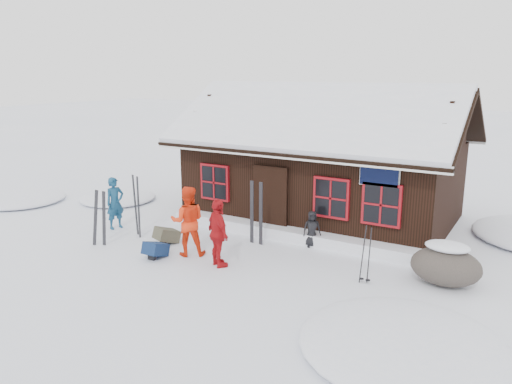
% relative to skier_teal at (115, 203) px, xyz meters
% --- Properties ---
extents(ground, '(120.00, 120.00, 0.00)m').
position_rel_skier_teal_xyz_m(ground, '(3.47, -0.49, -0.80)').
color(ground, white).
rests_on(ground, ground).
extents(mountain_hut, '(8.90, 6.09, 4.42)m').
position_rel_skier_teal_xyz_m(mountain_hut, '(4.97, 4.49, 0.77)').
color(mountain_hut, black).
rests_on(mountain_hut, ground).
extents(snow_drift, '(7.60, 0.60, 0.35)m').
position_rel_skier_teal_xyz_m(snow_drift, '(4.97, 1.76, -0.63)').
color(snow_drift, white).
rests_on(snow_drift, ground).
extents(snow_mounds, '(20.60, 13.20, 0.48)m').
position_rel_skier_teal_xyz_m(snow_mounds, '(5.12, 1.38, -0.80)').
color(snow_mounds, white).
rests_on(snow_mounds, ground).
extents(skier_teal, '(0.52, 0.66, 1.60)m').
position_rel_skier_teal_xyz_m(skier_teal, '(0.00, 0.00, 0.00)').
color(skier_teal, navy).
rests_on(skier_teal, ground).
extents(skier_orange_left, '(1.14, 1.09, 1.85)m').
position_rel_skier_teal_xyz_m(skier_orange_left, '(3.37, -0.69, 0.12)').
color(skier_orange_left, red).
rests_on(skier_orange_left, ground).
extents(skier_orange_right, '(1.08, 0.88, 1.72)m').
position_rel_skier_teal_xyz_m(skier_orange_right, '(4.52, -0.95, 0.06)').
color(skier_orange_right, '#B51217').
rests_on(skier_orange_right, ground).
extents(skier_crouched, '(0.59, 0.55, 1.01)m').
position_rel_skier_teal_xyz_m(skier_crouched, '(5.89, 1.57, -0.30)').
color(skier_crouched, black).
rests_on(skier_crouched, ground).
extents(boulder, '(1.56, 1.17, 0.91)m').
position_rel_skier_teal_xyz_m(boulder, '(9.56, 0.79, -0.34)').
color(boulder, '#504740').
rests_on(boulder, ground).
extents(ski_pair_left, '(0.51, 0.19, 1.63)m').
position_rel_skier_teal_xyz_m(ski_pair_left, '(0.82, -1.36, -0.04)').
color(ski_pair_left, black).
rests_on(ski_pair_left, ground).
extents(ski_pair_mid, '(0.43, 0.25, 1.85)m').
position_rel_skier_teal_xyz_m(ski_pair_mid, '(1.08, -0.18, 0.07)').
color(ski_pair_mid, black).
rests_on(ski_pair_mid, ground).
extents(ski_pair_right, '(0.41, 0.06, 1.84)m').
position_rel_skier_teal_xyz_m(ski_pair_right, '(4.46, 0.98, 0.07)').
color(ski_pair_right, black).
rests_on(ski_pair_right, ground).
extents(ski_poles, '(0.25, 0.12, 1.39)m').
position_rel_skier_teal_xyz_m(ski_poles, '(7.97, -0.06, -0.14)').
color(ski_poles, black).
rests_on(ski_poles, ground).
extents(backpack_blue, '(0.47, 0.61, 0.32)m').
position_rel_skier_teal_xyz_m(backpack_blue, '(2.78, -1.31, -0.64)').
color(backpack_blue, '#11254B').
rests_on(backpack_blue, ground).
extents(backpack_olive, '(0.65, 0.74, 0.34)m').
position_rel_skier_teal_xyz_m(backpack_olive, '(2.29, -0.30, -0.63)').
color(backpack_olive, '#454231').
rests_on(backpack_olive, ground).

